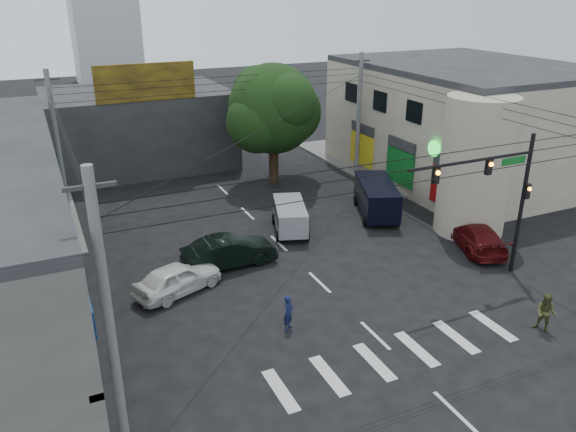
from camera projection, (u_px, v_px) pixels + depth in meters
ground at (340, 302)px, 25.97m from camera, size 160.00×160.00×0.00m
sidewalk_far_right at (419, 156)px, 48.03m from camera, size 16.00×16.00×0.15m
building_right at (464, 123)px, 42.34m from camera, size 14.00×18.00×8.00m
corner_column at (475, 166)px, 32.07m from camera, size 4.00×4.00×8.00m
building_far at (138, 128)px, 45.17m from camera, size 14.00×10.00×6.00m
billboard at (145, 82)px, 39.42m from camera, size 7.00×0.30×2.60m
street_tree at (273, 109)px, 39.75m from camera, size 6.40×6.40×8.70m
traffic_gantry at (499, 186)px, 26.32m from camera, size 7.10×0.35×7.20m
utility_pole_near_left at (108, 316)px, 16.40m from camera, size 0.32×0.32×9.20m
utility_pole_far_left at (58, 147)px, 33.64m from camera, size 0.32×0.32×9.20m
utility_pole_far_right at (359, 116)px, 41.74m from camera, size 0.32×0.32×9.20m
dark_sedan at (229, 252)px, 29.06m from camera, size 1.96×4.96×1.60m
white_compact at (178, 278)px, 26.53m from camera, size 4.73×5.55×1.49m
maroon_sedan at (476, 237)px, 31.01m from camera, size 5.11×6.20×1.43m
silver_minivan at (290, 218)px, 33.10m from camera, size 5.04×4.12×1.73m
navy_van at (376, 199)px, 35.54m from camera, size 6.71×5.72×2.12m
traffic_officer at (289, 313)px, 23.63m from camera, size 0.96×0.96×1.59m
pedestrian_olive at (546, 313)px, 23.45m from camera, size 1.33×1.29×1.75m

